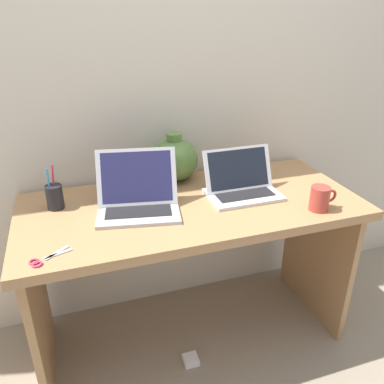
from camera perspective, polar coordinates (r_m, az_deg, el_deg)
name	(u,v)px	position (r m, az deg, el deg)	size (l,w,h in m)	color
ground_plane	(192,333)	(2.14, 0.00, -19.88)	(6.00, 6.00, 0.00)	gray
back_wall	(167,84)	(1.89, -3.63, 15.51)	(4.40, 0.04, 2.40)	beige
desk	(192,235)	(1.77, 0.00, -6.31)	(1.46, 0.66, 0.76)	#AD7F51
laptop_left	(138,195)	(1.63, -7.93, -0.42)	(0.37, 0.32, 0.23)	#B2B2B7
laptop_right	(241,183)	(1.76, 7.15, 1.33)	(0.32, 0.22, 0.20)	silver
green_vase	(175,159)	(1.88, -2.56, 4.78)	(0.22, 0.22, 0.23)	#5B843D
coffee_mug	(320,198)	(1.69, 18.20, -0.88)	(0.12, 0.08, 0.10)	#B23D33
pen_cup	(55,197)	(1.72, -19.42, -0.63)	(0.07, 0.07, 0.19)	black
scissors	(44,259)	(1.41, -20.84, -9.19)	(0.14, 0.10, 0.01)	#B7B7BC
power_brick	(191,360)	(2.01, -0.19, -23.29)	(0.07, 0.07, 0.03)	white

